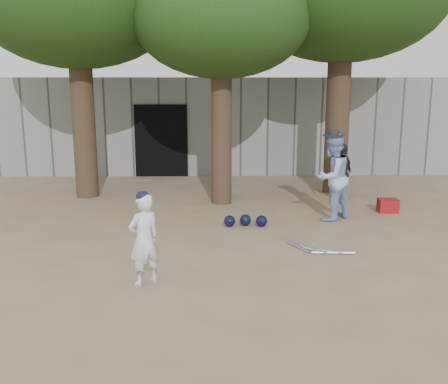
{
  "coord_description": "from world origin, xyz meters",
  "views": [
    {
      "loc": [
        0.44,
        -7.48,
        2.77
      ],
      "look_at": [
        0.6,
        1.0,
        0.95
      ],
      "focal_mm": 40.0,
      "sensor_mm": 36.0,
      "label": 1
    }
  ],
  "objects_px": {
    "boy_player": "(144,239)",
    "red_bag": "(388,206)",
    "spectator_dark": "(342,173)",
    "spectator_blue": "(332,177)"
  },
  "relations": [
    {
      "from": "boy_player",
      "to": "red_bag",
      "type": "relative_size",
      "value": 3.12
    },
    {
      "from": "boy_player",
      "to": "spectator_blue",
      "type": "height_order",
      "value": "spectator_blue"
    },
    {
      "from": "boy_player",
      "to": "spectator_blue",
      "type": "distance_m",
      "value": 4.83
    },
    {
      "from": "boy_player",
      "to": "spectator_dark",
      "type": "bearing_deg",
      "value": -167.49
    },
    {
      "from": "boy_player",
      "to": "red_bag",
      "type": "bearing_deg",
      "value": -179.08
    },
    {
      "from": "red_bag",
      "to": "boy_player",
      "type": "bearing_deg",
      "value": -140.53
    },
    {
      "from": "spectator_blue",
      "to": "red_bag",
      "type": "height_order",
      "value": "spectator_blue"
    },
    {
      "from": "spectator_dark",
      "to": "red_bag",
      "type": "height_order",
      "value": "spectator_dark"
    },
    {
      "from": "spectator_blue",
      "to": "spectator_dark",
      "type": "xyz_separation_m",
      "value": [
        0.63,
        1.6,
        -0.19
      ]
    },
    {
      "from": "red_bag",
      "to": "spectator_dark",
      "type": "bearing_deg",
      "value": 127.64
    }
  ]
}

